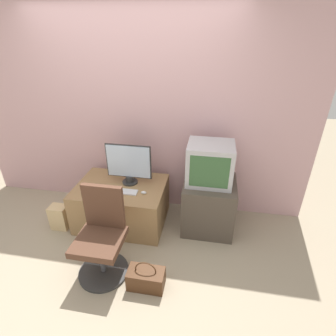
{
  "coord_description": "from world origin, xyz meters",
  "views": [
    {
      "loc": [
        0.97,
        -1.74,
        2.22
      ],
      "look_at": [
        0.5,
        0.92,
        0.78
      ],
      "focal_mm": 28.0,
      "sensor_mm": 36.0,
      "label": 1
    }
  ],
  "objects_px": {
    "keyboard": "(125,192)",
    "crt_tv": "(210,163)",
    "main_monitor": "(129,164)",
    "office_chair": "(102,239)",
    "cardboard_box_lower": "(60,217)",
    "mouse": "(144,192)",
    "handbag": "(146,278)"
  },
  "relations": [
    {
      "from": "keyboard",
      "to": "crt_tv",
      "type": "distance_m",
      "value": 1.04
    },
    {
      "from": "main_monitor",
      "to": "office_chair",
      "type": "bearing_deg",
      "value": -91.8
    },
    {
      "from": "office_chair",
      "to": "cardboard_box_lower",
      "type": "xyz_separation_m",
      "value": [
        -0.8,
        0.51,
        -0.24
      ]
    },
    {
      "from": "main_monitor",
      "to": "mouse",
      "type": "distance_m",
      "value": 0.39
    },
    {
      "from": "mouse",
      "to": "crt_tv",
      "type": "xyz_separation_m",
      "value": [
        0.73,
        0.23,
        0.33
      ]
    },
    {
      "from": "handbag",
      "to": "main_monitor",
      "type": "bearing_deg",
      "value": 113.73
    },
    {
      "from": "mouse",
      "to": "handbag",
      "type": "xyz_separation_m",
      "value": [
        0.21,
        -0.8,
        -0.44
      ]
    },
    {
      "from": "cardboard_box_lower",
      "to": "main_monitor",
      "type": "bearing_deg",
      "value": 23.6
    },
    {
      "from": "main_monitor",
      "to": "keyboard",
      "type": "distance_m",
      "value": 0.33
    },
    {
      "from": "handbag",
      "to": "crt_tv",
      "type": "bearing_deg",
      "value": 63.4
    },
    {
      "from": "main_monitor",
      "to": "crt_tv",
      "type": "bearing_deg",
      "value": 1.0
    },
    {
      "from": "mouse",
      "to": "cardboard_box_lower",
      "type": "bearing_deg",
      "value": -172.0
    },
    {
      "from": "cardboard_box_lower",
      "to": "handbag",
      "type": "height_order",
      "value": "handbag"
    },
    {
      "from": "crt_tv",
      "to": "office_chair",
      "type": "xyz_separation_m",
      "value": [
        -0.99,
        -0.89,
        -0.48
      ]
    },
    {
      "from": "mouse",
      "to": "crt_tv",
      "type": "bearing_deg",
      "value": 17.41
    },
    {
      "from": "keyboard",
      "to": "handbag",
      "type": "relative_size",
      "value": 0.85
    },
    {
      "from": "office_chair",
      "to": "cardboard_box_lower",
      "type": "height_order",
      "value": "office_chair"
    },
    {
      "from": "crt_tv",
      "to": "handbag",
      "type": "relative_size",
      "value": 1.45
    },
    {
      "from": "keyboard",
      "to": "cardboard_box_lower",
      "type": "relative_size",
      "value": 0.96
    },
    {
      "from": "keyboard",
      "to": "mouse",
      "type": "bearing_deg",
      "value": 2.28
    },
    {
      "from": "crt_tv",
      "to": "handbag",
      "type": "distance_m",
      "value": 1.38
    },
    {
      "from": "main_monitor",
      "to": "keyboard",
      "type": "relative_size",
      "value": 1.85
    },
    {
      "from": "main_monitor",
      "to": "handbag",
      "type": "bearing_deg",
      "value": -66.27
    },
    {
      "from": "mouse",
      "to": "cardboard_box_lower",
      "type": "relative_size",
      "value": 0.21
    },
    {
      "from": "keyboard",
      "to": "office_chair",
      "type": "height_order",
      "value": "office_chair"
    },
    {
      "from": "keyboard",
      "to": "main_monitor",
      "type": "bearing_deg",
      "value": 90.69
    },
    {
      "from": "office_chair",
      "to": "handbag",
      "type": "height_order",
      "value": "office_chair"
    },
    {
      "from": "main_monitor",
      "to": "cardboard_box_lower",
      "type": "bearing_deg",
      "value": -156.4
    },
    {
      "from": "crt_tv",
      "to": "cardboard_box_lower",
      "type": "height_order",
      "value": "crt_tv"
    },
    {
      "from": "keyboard",
      "to": "mouse",
      "type": "distance_m",
      "value": 0.23
    },
    {
      "from": "crt_tv",
      "to": "cardboard_box_lower",
      "type": "bearing_deg",
      "value": -168.07
    },
    {
      "from": "main_monitor",
      "to": "crt_tv",
      "type": "height_order",
      "value": "crt_tv"
    }
  ]
}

